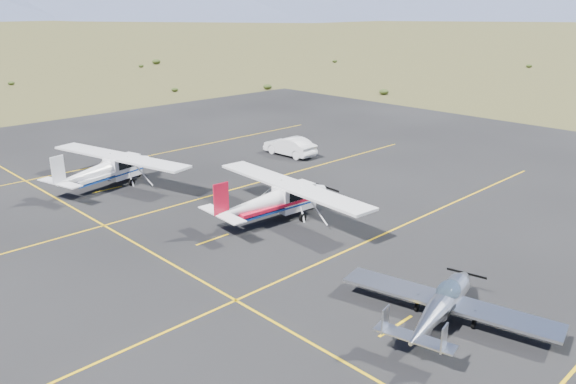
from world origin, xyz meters
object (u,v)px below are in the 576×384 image
aircraft_low_wing (442,304)px  sedan (290,146)px  aircraft_cessna (275,199)px  aircraft_plain (106,168)px

aircraft_low_wing → sedan: (12.92, 21.11, -0.11)m
aircraft_low_wing → aircraft_cessna: aircraft_cessna is taller
aircraft_cessna → aircraft_plain: 12.28m
aircraft_cessna → sedan: 13.82m
aircraft_low_wing → aircraft_plain: bearing=80.0°
aircraft_cessna → sedan: aircraft_cessna is taller
aircraft_low_wing → aircraft_cessna: (2.74, 11.78, 0.41)m
aircraft_low_wing → sedan: bearing=46.2°
sedan → aircraft_low_wing: bearing=55.9°
aircraft_cessna → aircraft_low_wing: bearing=-99.2°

